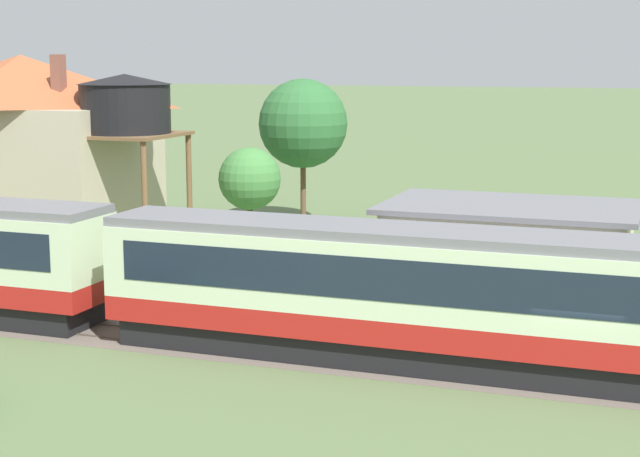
{
  "coord_description": "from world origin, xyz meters",
  "views": [
    {
      "loc": [
        2.27,
        -27.99,
        9.37
      ],
      "look_at": [
        -9.66,
        4.81,
        3.29
      ],
      "focal_mm": 55.0,
      "sensor_mm": 36.0,
      "label": 1
    }
  ],
  "objects_px": {
    "station_building": "(509,255)",
    "yard_tree_0": "(250,179)",
    "station_house_terracotta_roof": "(25,144)",
    "water_tower": "(125,108)",
    "passenger_train": "(415,290)",
    "yard_tree_1": "(303,124)"
  },
  "relations": [
    {
      "from": "water_tower",
      "to": "station_house_terracotta_roof",
      "type": "bearing_deg",
      "value": 171.77
    },
    {
      "from": "station_building",
      "to": "station_house_terracotta_roof",
      "type": "relative_size",
      "value": 0.72
    },
    {
      "from": "passenger_train",
      "to": "station_house_terracotta_roof",
      "type": "relative_size",
      "value": 4.71
    },
    {
      "from": "station_building",
      "to": "water_tower",
      "type": "bearing_deg",
      "value": 165.71
    },
    {
      "from": "yard_tree_1",
      "to": "passenger_train",
      "type": "bearing_deg",
      "value": -61.49
    },
    {
      "from": "station_house_terracotta_roof",
      "to": "water_tower",
      "type": "relative_size",
      "value": 1.52
    },
    {
      "from": "station_building",
      "to": "station_house_terracotta_roof",
      "type": "bearing_deg",
      "value": 167.23
    },
    {
      "from": "station_building",
      "to": "yard_tree_1",
      "type": "xyz_separation_m",
      "value": [
        -13.94,
        14.46,
        3.76
      ]
    },
    {
      "from": "water_tower",
      "to": "yard_tree_0",
      "type": "height_order",
      "value": "water_tower"
    },
    {
      "from": "station_building",
      "to": "yard_tree_1",
      "type": "distance_m",
      "value": 20.43
    },
    {
      "from": "passenger_train",
      "to": "station_building",
      "type": "bearing_deg",
      "value": 79.78
    },
    {
      "from": "passenger_train",
      "to": "station_building",
      "type": "height_order",
      "value": "passenger_train"
    },
    {
      "from": "station_house_terracotta_roof",
      "to": "water_tower",
      "type": "height_order",
      "value": "station_house_terracotta_roof"
    },
    {
      "from": "station_building",
      "to": "yard_tree_0",
      "type": "height_order",
      "value": "yard_tree_0"
    },
    {
      "from": "station_building",
      "to": "yard_tree_1",
      "type": "height_order",
      "value": "yard_tree_1"
    },
    {
      "from": "passenger_train",
      "to": "yard_tree_1",
      "type": "height_order",
      "value": "yard_tree_1"
    },
    {
      "from": "station_house_terracotta_roof",
      "to": "yard_tree_0",
      "type": "bearing_deg",
      "value": 7.4
    },
    {
      "from": "passenger_train",
      "to": "yard_tree_0",
      "type": "bearing_deg",
      "value": 128.37
    },
    {
      "from": "yard_tree_0",
      "to": "yard_tree_1",
      "type": "distance_m",
      "value": 7.32
    },
    {
      "from": "passenger_train",
      "to": "yard_tree_0",
      "type": "height_order",
      "value": "yard_tree_0"
    },
    {
      "from": "water_tower",
      "to": "yard_tree_0",
      "type": "xyz_separation_m",
      "value": [
        5.44,
        2.54,
        -3.55
      ]
    },
    {
      "from": "station_house_terracotta_roof",
      "to": "yard_tree_0",
      "type": "distance_m",
      "value": 12.32
    }
  ]
}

